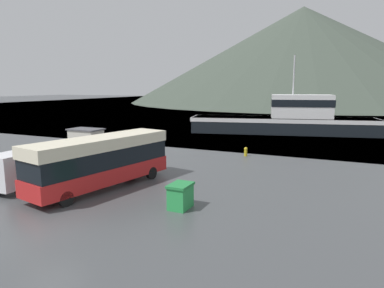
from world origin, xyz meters
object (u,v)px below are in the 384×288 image
tour_bus (102,160)px  storage_bin (180,196)px  fishing_boat (287,119)px  dock_kiosk (86,140)px  delivery_van (27,168)px

tour_bus → storage_bin: 6.74m
tour_bus → fishing_boat: size_ratio=0.40×
fishing_boat → dock_kiosk: (-16.65, -23.20, -0.79)m
tour_bus → delivery_van: size_ratio=1.88×
fishing_boat → dock_kiosk: fishing_boat is taller
tour_bus → fishing_boat: (6.75, 32.91, 0.08)m
tour_bus → dock_kiosk: (-9.90, 9.70, -0.71)m
delivery_van → fishing_boat: size_ratio=0.21×
tour_bus → dock_kiosk: 13.88m
storage_bin → dock_kiosk: bearing=146.0°
tour_bus → delivery_van: 5.12m
fishing_boat → dock_kiosk: 28.57m
tour_bus → delivery_van: tour_bus is taller
fishing_boat → storage_bin: fishing_boat is taller
tour_bus → storage_bin: bearing=-0.6°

